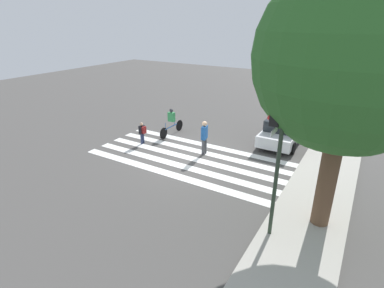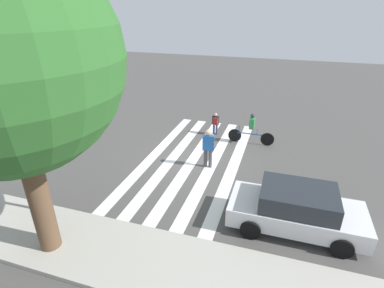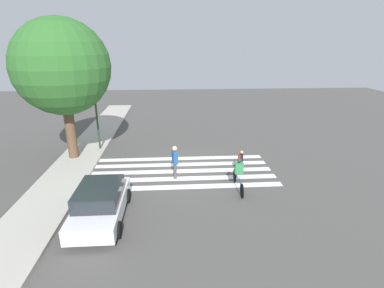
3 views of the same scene
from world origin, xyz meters
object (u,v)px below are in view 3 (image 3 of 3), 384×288
(pedestrian_adult_tall_backpack, at_px, (175,160))
(pedestrian_adult_yellow_jacket, at_px, (241,160))
(cyclist_mid_street, at_px, (239,173))
(car_parked_silver_sedan, at_px, (100,203))
(traffic_light, at_px, (97,100))
(street_tree, at_px, (62,68))

(pedestrian_adult_tall_backpack, xyz_separation_m, pedestrian_adult_yellow_jacket, (0.55, -3.64, -0.28))
(cyclist_mid_street, xyz_separation_m, car_parked_silver_sedan, (-2.21, 6.12, -0.12))
(pedestrian_adult_tall_backpack, relative_size, pedestrian_adult_yellow_jacket, 1.43)
(pedestrian_adult_tall_backpack, relative_size, cyclist_mid_street, 0.76)
(cyclist_mid_street, height_order, car_parked_silver_sedan, cyclist_mid_street)
(pedestrian_adult_tall_backpack, bearing_deg, traffic_light, 34.16)
(street_tree, relative_size, car_parked_silver_sedan, 1.97)
(pedestrian_adult_tall_backpack, xyz_separation_m, cyclist_mid_street, (-1.48, -3.07, -0.14))
(street_tree, distance_m, cyclist_mid_street, 11.34)
(pedestrian_adult_tall_backpack, distance_m, pedestrian_adult_yellow_jacket, 3.69)
(pedestrian_adult_tall_backpack, relative_size, car_parked_silver_sedan, 0.43)
(pedestrian_adult_tall_backpack, bearing_deg, car_parked_silver_sedan, 128.24)
(pedestrian_adult_yellow_jacket, relative_size, cyclist_mid_street, 0.53)
(pedestrian_adult_yellow_jacket, bearing_deg, street_tree, -94.99)
(traffic_light, height_order, pedestrian_adult_yellow_jacket, traffic_light)
(street_tree, bearing_deg, pedestrian_adult_yellow_jacket, -104.81)
(car_parked_silver_sedan, bearing_deg, street_tree, 24.41)
(pedestrian_adult_yellow_jacket, height_order, car_parked_silver_sedan, car_parked_silver_sedan)
(pedestrian_adult_yellow_jacket, bearing_deg, pedestrian_adult_tall_backpack, -71.60)
(pedestrian_adult_tall_backpack, distance_m, cyclist_mid_street, 3.41)
(pedestrian_adult_yellow_jacket, xyz_separation_m, cyclist_mid_street, (-2.03, 0.57, 0.14))
(car_parked_silver_sedan, bearing_deg, pedestrian_adult_yellow_jacket, -57.86)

